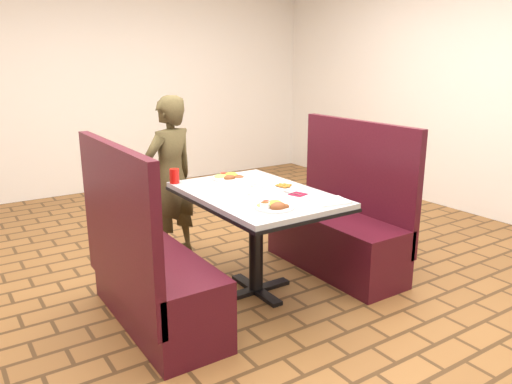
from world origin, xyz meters
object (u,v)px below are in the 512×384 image
at_px(booth_bench_left, 149,275).
at_px(plantain_plate, 284,187).
at_px(dining_table, 256,205).
at_px(diner_person, 170,178).
at_px(near_dinner_plate, 274,204).
at_px(red_tumbler, 174,176).
at_px(booth_bench_right, 340,229).
at_px(far_dinner_plate, 230,176).

xyz_separation_m(booth_bench_left, plantain_plate, (1.02, -0.02, 0.43)).
bearing_deg(dining_table, diner_person, 100.91).
bearing_deg(near_dinner_plate, diner_person, 92.97).
distance_m(booth_bench_left, red_tumbler, 0.84).
xyz_separation_m(diner_person, red_tumbler, (-0.17, -0.46, 0.13)).
height_order(dining_table, booth_bench_left, booth_bench_left).
xyz_separation_m(booth_bench_right, far_dinner_plate, (-0.75, 0.43, 0.45)).
bearing_deg(booth_bench_left, diner_person, 58.81).
bearing_deg(dining_table, near_dinner_plate, -107.55).
xyz_separation_m(dining_table, diner_person, (-0.19, 1.00, 0.02)).
bearing_deg(booth_bench_right, red_tumbler, 154.94).
distance_m(booth_bench_left, diner_person, 1.22).
bearing_deg(booth_bench_left, near_dinner_plate, -29.47).
height_order(booth_bench_left, near_dinner_plate, booth_bench_left).
distance_m(near_dinner_plate, far_dinner_plate, 0.83).
relative_size(dining_table, booth_bench_left, 1.01).
relative_size(booth_bench_left, near_dinner_plate, 4.86).
distance_m(dining_table, diner_person, 1.02).
xyz_separation_m(plantain_plate, red_tumbler, (-0.58, 0.56, 0.04)).
height_order(booth_bench_right, red_tumbler, booth_bench_right).
relative_size(near_dinner_plate, plantain_plate, 1.38).
distance_m(booth_bench_left, far_dinner_plate, 1.05).
distance_m(booth_bench_left, near_dinner_plate, 0.90).
bearing_deg(plantain_plate, near_dinner_plate, -133.54).
distance_m(dining_table, booth_bench_right, 0.86).
distance_m(booth_bench_right, plantain_plate, 0.72).
distance_m(dining_table, red_tumbler, 0.67).
xyz_separation_m(diner_person, plantain_plate, (0.41, -1.02, 0.08)).
bearing_deg(booth_bench_left, far_dinner_plate, 27.12).
xyz_separation_m(near_dinner_plate, red_tumbler, (-0.24, 0.92, 0.03)).
relative_size(booth_bench_right, diner_person, 0.88).
height_order(booth_bench_right, diner_person, diner_person).
xyz_separation_m(booth_bench_right, near_dinner_plate, (-0.92, -0.38, 0.45)).
height_order(far_dinner_plate, plantain_plate, far_dinner_plate).
height_order(far_dinner_plate, red_tumbler, red_tumbler).
bearing_deg(red_tumbler, diner_person, 69.97).
xyz_separation_m(booth_bench_right, diner_person, (-0.99, 1.00, 0.35)).
bearing_deg(far_dinner_plate, red_tumbler, 164.85).
height_order(near_dinner_plate, plantain_plate, near_dinner_plate).
bearing_deg(plantain_plate, red_tumbler, 135.84).
height_order(dining_table, booth_bench_right, booth_bench_right).
bearing_deg(booth_bench_right, plantain_plate, -177.75).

